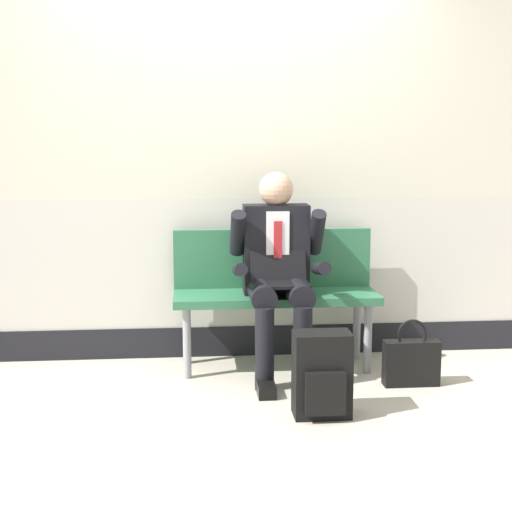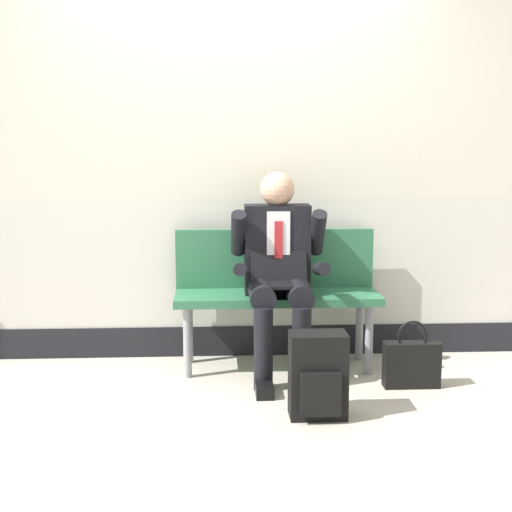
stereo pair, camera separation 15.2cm
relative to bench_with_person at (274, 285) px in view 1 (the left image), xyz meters
name	(u,v)px [view 1 (the left image)]	position (x,y,z in m)	size (l,w,h in m)	color
ground_plane	(235,391)	(-0.28, -0.48, -0.52)	(18.00, 18.00, 0.00)	#B2A899
station_wall	(227,124)	(-0.28, 0.28, 1.01)	(6.18, 0.14, 3.09)	beige
bench_with_person	(274,285)	(0.00, 0.00, 0.00)	(1.27, 0.42, 0.86)	#2D6B47
person_seated	(278,269)	(0.00, -0.19, 0.14)	(0.57, 0.70, 1.23)	black
backpack	(322,376)	(0.15, -0.90, -0.30)	(0.30, 0.22, 0.45)	black
handbag	(411,361)	(0.75, -0.47, -0.38)	(0.32, 0.10, 0.40)	black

